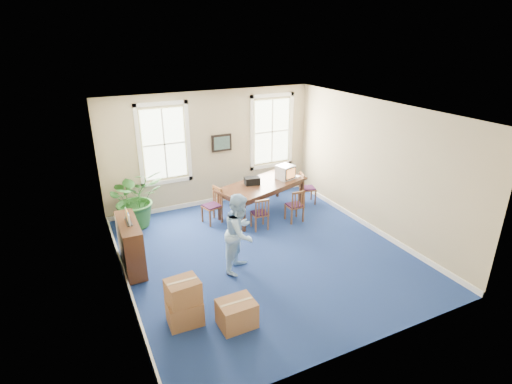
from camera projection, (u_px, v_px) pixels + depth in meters
name	position (u px, v px, depth m)	size (l,w,h in m)	color
floor	(264.00, 253.00, 9.00)	(6.50, 6.50, 0.00)	navy
ceiling	(265.00, 111.00, 7.80)	(6.50, 6.50, 0.00)	white
wall_back	(211.00, 149.00, 11.11)	(6.50, 6.50, 0.00)	tan
wall_front	(368.00, 261.00, 5.69)	(6.50, 6.50, 0.00)	tan
wall_left	(116.00, 213.00, 7.18)	(6.50, 6.50, 0.00)	tan
wall_right	(375.00, 167.00, 9.62)	(6.50, 6.50, 0.00)	tan
baseboard_back	(214.00, 200.00, 11.66)	(6.00, 0.04, 0.12)	white
baseboard_left	(128.00, 285.00, 7.77)	(0.04, 6.50, 0.12)	white
baseboard_right	(367.00, 225.00, 10.18)	(0.04, 6.50, 0.12)	white
window_left	(164.00, 144.00, 10.45)	(1.40, 0.12, 2.20)	white
window_right	(272.00, 131.00, 11.75)	(1.40, 0.12, 2.20)	white
wall_picture	(222.00, 143.00, 11.13)	(0.58, 0.06, 0.48)	black
conference_table	(262.00, 198.00, 10.88)	(2.48, 1.13, 0.85)	#482918
crt_tv	(285.00, 172.00, 11.00)	(0.42, 0.46, 0.38)	#B7B7BC
game_console	(297.00, 177.00, 11.15)	(0.14, 0.18, 0.04)	white
equipment_bag	(252.00, 181.00, 10.62)	(0.39, 0.26, 0.20)	black
chair_near_left	(259.00, 213.00, 9.97)	(0.38, 0.38, 0.85)	brown
chair_near_right	(294.00, 205.00, 10.38)	(0.40, 0.40, 0.89)	brown
chair_end_left	(212.00, 206.00, 10.27)	(0.42, 0.42, 0.94)	brown
chair_end_right	(308.00, 188.00, 11.46)	(0.41, 0.41, 0.92)	brown
man	(240.00, 233.00, 8.11)	(0.82, 0.63, 1.68)	#9DCCF8
credenza	(131.00, 246.00, 8.24)	(0.38, 1.33, 1.05)	#482918
brochure_rack	(128.00, 217.00, 8.01)	(0.10, 0.58, 0.26)	#99999E
potted_plant	(136.00, 198.00, 10.01)	(1.36, 1.18, 1.51)	#235A20
cardboard_boxes	(194.00, 294.00, 6.88)	(1.55, 1.55, 0.88)	#A36D44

